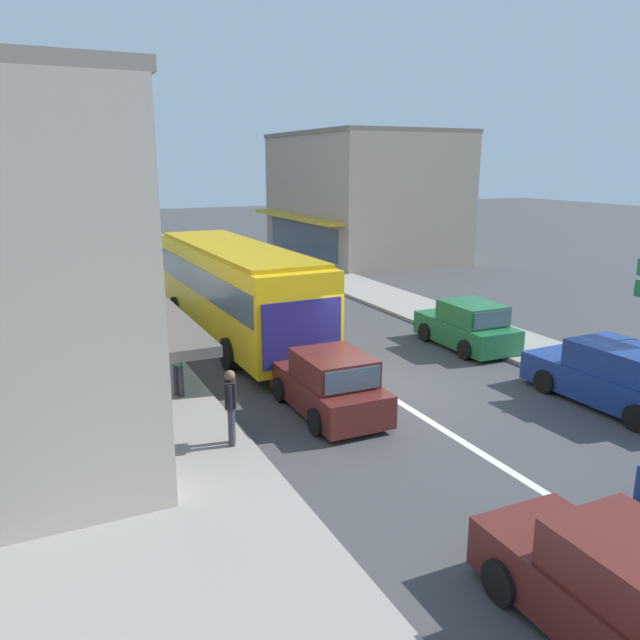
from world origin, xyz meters
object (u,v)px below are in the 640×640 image
Objects in this scene: hatchback_queue_far_back at (330,385)px; pedestrian_browsing_midblock at (231,403)px; city_bus at (235,285)px; traffic_light_downstreet at (111,226)px; parked_wagon_kerb_front at (618,377)px; parked_hatchback_kerb_second at (467,327)px; pedestrian_with_handbag_near at (177,361)px; hatchback_adjacent_lane_lead at (620,593)px.

hatchback_queue_far_back is 2.28× the size of pedestrian_browsing_midblock.
city_bus is 6.68× the size of pedestrian_browsing_midblock.
traffic_light_downstreet reaches higher than pedestrian_browsing_midblock.
traffic_light_downstreet is 2.58× the size of pedestrian_browsing_midblock.
parked_wagon_kerb_front reaches higher than parked_hatchback_kerb_second.
parked_hatchback_kerb_second is 0.89× the size of traffic_light_downstreet.
pedestrian_browsing_midblock is (-2.75, -0.94, 0.36)m from hatchback_queue_far_back.
parked_hatchback_kerb_second is 18.81m from traffic_light_downstreet.
pedestrian_with_handbag_near is at bearing 152.72° from parked_wagon_kerb_front.
parked_wagon_kerb_front is at bearing 39.80° from hatchback_adjacent_lane_lead.
parked_hatchback_kerb_second is (6.49, -4.17, -1.17)m from city_bus.
parked_hatchback_kerb_second is at bearing 22.97° from pedestrian_browsing_midblock.
city_bus reaches higher than pedestrian_browsing_midblock.
city_bus reaches higher than hatchback_queue_far_back.
pedestrian_with_handbag_near is at bearing 96.27° from pedestrian_browsing_midblock.
city_bus is 7.24m from hatchback_queue_far_back.
city_bus is 2.92× the size of hatchback_adjacent_lane_lead.
hatchback_adjacent_lane_lead is 2.29× the size of pedestrian_browsing_midblock.
traffic_light_downstreet is (-8.91, 22.15, 2.11)m from parked_wagon_kerb_front.
hatchback_adjacent_lane_lead is (-0.06, -8.24, 0.00)m from hatchback_queue_far_back.
hatchback_queue_far_back is at bearing -83.28° from traffic_light_downstreet.
hatchback_queue_far_back is at bearing 158.04° from parked_wagon_kerb_front.
parked_hatchback_kerb_second is at bearing 3.72° from pedestrian_with_handbag_near.
hatchback_queue_far_back is 3.91m from pedestrian_with_handbag_near.
traffic_light_downstreet is at bearing 88.72° from pedestrian_browsing_midblock.
hatchback_adjacent_lane_lead is at bearing -85.40° from traffic_light_downstreet.
pedestrian_with_handbag_near is at bearing 106.06° from hatchback_adjacent_lane_lead.
hatchback_queue_far_back is 8.24m from hatchback_adjacent_lane_lead.
city_bus reaches higher than hatchback_adjacent_lane_lead.
hatchback_adjacent_lane_lead is (-0.06, -15.38, -1.17)m from city_bus.
city_bus is 2.92× the size of hatchback_queue_far_back.
hatchback_queue_far_back is at bearing -37.05° from pedestrian_with_handbag_near.
traffic_light_downstreet is at bearing 96.72° from hatchback_queue_far_back.
pedestrian_browsing_midblock reaches higher than parked_wagon_kerb_front.
city_bus is at bearing 57.09° from pedestrian_with_handbag_near.
hatchback_queue_far_back is 0.82× the size of parked_wagon_kerb_front.
hatchback_queue_far_back is 0.99× the size of parked_hatchback_kerb_second.
hatchback_queue_far_back is 2.93m from pedestrian_browsing_midblock.
traffic_light_downstreet reaches higher than hatchback_queue_far_back.
hatchback_adjacent_lane_lead is at bearing -90.44° from hatchback_queue_far_back.
parked_wagon_kerb_front is 1.08× the size of traffic_light_downstreet.
pedestrian_browsing_midblock is (-9.37, 1.73, 0.32)m from parked_wagon_kerb_front.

